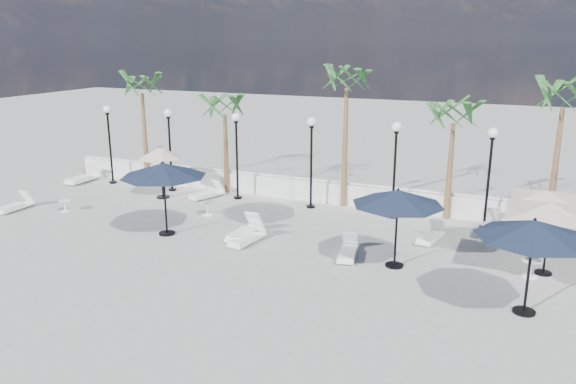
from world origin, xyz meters
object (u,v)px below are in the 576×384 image
at_px(lounger_1, 15,206).
at_px(parasol_navy_mid, 398,198).
at_px(lounger_2, 207,193).
at_px(lounger_0, 83,177).
at_px(parasol_navy_right, 534,230).
at_px(lounger_7, 493,226).
at_px(lounger_5, 247,238).
at_px(lounger_6, 348,251).
at_px(parasol_cream_sq_a, 552,203).
at_px(parasol_cream_small, 160,153).
at_px(lounger_3, 245,231).
at_px(parasol_cream_sq_b, 546,191).
at_px(lounger_4, 431,236).
at_px(parasol_navy_left, 163,170).

distance_m(lounger_1, parasol_navy_mid, 16.04).
distance_m(lounger_1, lounger_2, 7.98).
height_order(lounger_0, parasol_navy_right, parasol_navy_right).
height_order(lounger_1, lounger_7, lounger_7).
relative_size(lounger_2, lounger_5, 1.02).
bearing_deg(lounger_6, parasol_cream_sq_a, -0.19).
bearing_deg(parasol_cream_small, lounger_2, 20.93).
bearing_deg(lounger_3, lounger_7, 27.84).
height_order(lounger_1, parasol_cream_sq_b, parasol_cream_sq_b).
bearing_deg(lounger_1, lounger_7, 15.42).
bearing_deg(parasol_cream_small, lounger_5, -30.98).
distance_m(lounger_4, lounger_6, 3.45).
height_order(lounger_6, parasol_navy_right, parasol_navy_right).
xyz_separation_m(lounger_3, lounger_6, (3.98, -0.34, -0.03)).
xyz_separation_m(lounger_0, lounger_7, (19.32, 0.17, -0.00)).
bearing_deg(lounger_2, parasol_navy_mid, -3.91).
bearing_deg(lounger_6, lounger_7, 36.32).
distance_m(lounger_1, lounger_3, 10.38).
bearing_deg(parasol_navy_mid, parasol_cream_sq_a, 15.79).
xyz_separation_m(lounger_0, parasol_navy_mid, (16.70, -4.45, 2.01)).
xyz_separation_m(lounger_7, parasol_navy_right, (1.21, -6.35, 2.06)).
bearing_deg(lounger_7, lounger_6, -144.91).
bearing_deg(lounger_7, lounger_2, 169.14).
relative_size(lounger_0, lounger_3, 1.03).
height_order(lounger_0, parasol_navy_left, parasol_navy_left).
bearing_deg(lounger_5, lounger_7, 38.42).
bearing_deg(parasol_cream_small, parasol_navy_left, -53.02).
bearing_deg(lounger_1, parasol_navy_left, 0.73).
bearing_deg(parasol_navy_mid, lounger_7, 60.47).
height_order(lounger_7, parasol_navy_right, parasol_navy_right).
xyz_separation_m(lounger_6, parasol_navy_left, (-6.79, -0.45, 2.20)).
distance_m(lounger_6, parasol_navy_mid, 2.58).
bearing_deg(parasol_navy_mid, parasol_navy_right, -24.30).
bearing_deg(lounger_0, parasol_cream_sq_a, -8.50).
relative_size(lounger_2, parasol_cream_small, 0.75).
xyz_separation_m(lounger_4, parasol_cream_sq_b, (3.55, 1.10, 1.76)).
height_order(parasol_navy_mid, parasol_cream_sq_a, parasol_navy_mid).
distance_m(lounger_1, parasol_navy_left, 7.86).
relative_size(parasol_navy_right, parasol_cream_small, 1.23).
xyz_separation_m(lounger_5, parasol_navy_mid, (5.21, 0.00, 2.04)).
height_order(lounger_1, lounger_5, lounger_5).
height_order(lounger_5, parasol_cream_small, parasol_cream_small).
distance_m(parasol_navy_left, parasol_navy_mid, 8.37).
xyz_separation_m(lounger_1, parasol_cream_sq_a, (20.23, 1.58, 2.05)).
xyz_separation_m(lounger_1, lounger_2, (6.40, 4.77, 0.00)).
bearing_deg(lounger_4, parasol_cream_small, -174.31).
xyz_separation_m(lounger_7, parasol_cream_small, (-14.00, -0.92, 1.79)).
bearing_deg(lounger_4, lounger_5, -144.69).
bearing_deg(parasol_cream_small, lounger_3, -28.96).
xyz_separation_m(lounger_2, parasol_cream_sq_a, (13.83, -3.19, 2.05)).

